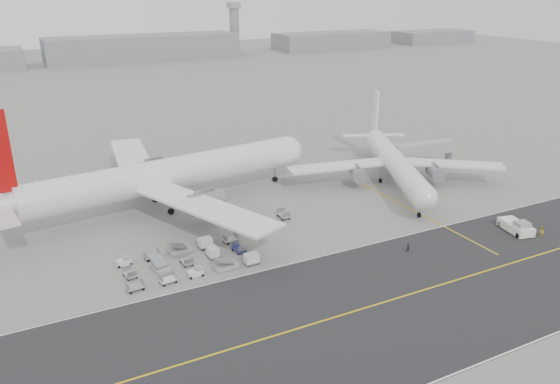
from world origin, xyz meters
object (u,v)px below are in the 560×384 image
pushback_tug (516,227)px  ground_crew_b (541,232)px  airliner_a (163,176)px  airliner_b (395,162)px  ground_crew_a (408,248)px  jet_bridge (424,150)px  control_tower (234,27)px

pushback_tug → ground_crew_b: size_ratio=4.59×
airliner_a → airliner_b: bearing=-108.1°
airliner_a → ground_crew_b: bearing=-135.9°
ground_crew_b → ground_crew_a: bearing=-33.3°
airliner_a → airliner_b: 50.43m
airliner_b → ground_crew_b: bearing=-57.1°
jet_bridge → ground_crew_b: size_ratio=9.11×
airliner_b → pushback_tug: airliner_b is taller
control_tower → ground_crew_b: bearing=-101.7°
pushback_tug → airliner_a: bearing=154.7°
control_tower → jet_bridge: (-50.54, -238.96, -11.68)m
control_tower → ground_crew_a: control_tower is taller
control_tower → ground_crew_a: (-82.61, -272.39, -15.44)m
control_tower → ground_crew_b: (-57.87, -278.28, -15.29)m
jet_bridge → ground_crew_b: 40.17m
jet_bridge → pushback_tug: bearing=-100.5°
airliner_b → pushback_tug: size_ratio=5.22×
ground_crew_a → control_tower: bearing=78.3°
ground_crew_a → pushback_tug: bearing=-1.3°
airliner_b → jet_bridge: airliner_b is taller
control_tower → ground_crew_a: 285.05m
jet_bridge → airliner_b: bearing=-154.2°
pushback_tug → ground_crew_a: (-22.45, 2.53, -0.20)m
control_tower → jet_bridge: control_tower is taller
jet_bridge → ground_crew_b: bearing=-96.1°
airliner_a → ground_crew_a: bearing=-148.6°
pushback_tug → jet_bridge: size_ratio=0.50×
ground_crew_a → ground_crew_b: size_ratio=0.85×
pushback_tug → jet_bridge: jet_bridge is taller
pushback_tug → ground_crew_a: bearing=-174.7°
airliner_a → ground_crew_b: size_ratio=34.66×
airliner_b → jet_bridge: bearing=45.0°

